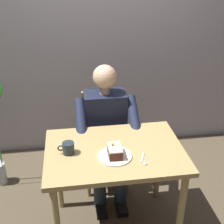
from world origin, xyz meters
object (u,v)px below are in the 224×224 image
dining_table (114,161)px  cake_slice (115,151)px  chair (104,135)px  seated_person (106,132)px  dessert_spoon (144,161)px  coffee_cup (68,147)px

dining_table → cake_slice: bearing=81.9°
chair → seated_person: (0.00, 0.17, 0.14)m
dining_table → chair: (0.00, -0.64, -0.16)m
dining_table → cake_slice: cake_slice is taller
dining_table → chair: 0.66m
chair → cake_slice: 0.79m
chair → seated_person: seated_person is taller
seated_person → cake_slice: size_ratio=8.65×
dining_table → dessert_spoon: size_ratio=6.99×
dining_table → seated_person: (0.00, -0.46, -0.03)m
dining_table → coffee_cup: size_ratio=8.40×
cake_slice → coffee_cup: 0.33m
cake_slice → dining_table: bearing=-98.1°
cake_slice → dessert_spoon: size_ratio=0.99×
dessert_spoon → seated_person: bearing=-74.5°
dining_table → coffee_cup: coffee_cup is taller
dessert_spoon → dining_table: bearing=-43.7°
chair → dessert_spoon: chair is taller
dining_table → dessert_spoon: dessert_spoon is taller
chair → cake_slice: size_ratio=6.40×
seated_person → coffee_cup: size_ratio=10.27×
cake_slice → dessert_spoon: 0.21m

